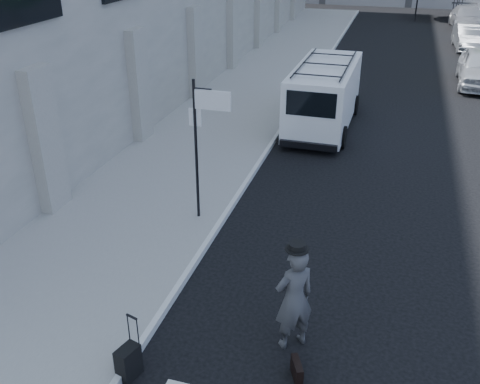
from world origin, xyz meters
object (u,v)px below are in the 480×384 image
Objects in this scene: parked_car_c at (467,18)px; briefcase at (297,370)px; suitcase at (129,362)px; parked_car_b at (469,37)px; cargo_van at (325,95)px; businessman at (294,299)px.

briefcase is at bearing -101.02° from parked_car_c.
parked_car_b is at bearing 91.78° from suitcase.
suitcase is 0.22× the size of parked_car_c.
suitcase is at bearing -104.93° from parked_car_c.
parked_car_c is at bearing 74.69° from cargo_van.
cargo_van is at bearing -108.76° from parked_car_c.
cargo_van is at bearing 100.95° from suitcase.
suitcase is 29.87m from parked_car_b.
briefcase is 0.08× the size of parked_car_c.
briefcase is 0.07× the size of cargo_van.
suitcase is (-2.44, -1.51, -0.70)m from businessman.
cargo_van is at bearing 72.38° from briefcase.
parked_car_c is at bearing 93.97° from suitcase.
parked_car_b reaches higher than briefcase.
cargo_van reaches higher than businessman.
parked_car_c reaches higher than briefcase.
businessman reaches higher than briefcase.
cargo_van is 24.12m from parked_car_c.
parked_car_b is 7.48m from parked_car_c.
suitcase is (-2.68, -0.74, 0.13)m from briefcase.
parked_car_b is (5.06, 27.39, -0.29)m from businessman.
businessman is at bearing 82.82° from briefcase.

